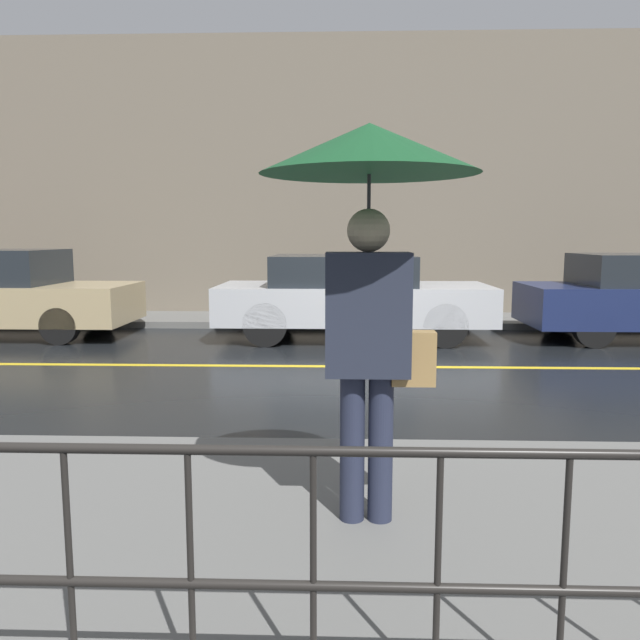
# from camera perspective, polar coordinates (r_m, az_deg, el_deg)

# --- Properties ---
(ground_plane) EXTENTS (80.00, 80.00, 0.00)m
(ground_plane) POSITION_cam_1_polar(r_m,az_deg,el_deg) (8.40, 5.70, -4.28)
(ground_plane) COLOR black
(sidewalk_near) EXTENTS (28.00, 3.04, 0.13)m
(sidewalk_near) POSITION_cam_1_polar(r_m,az_deg,el_deg) (3.73, 10.83, -19.03)
(sidewalk_near) COLOR #60605E
(sidewalk_near) RESTS_ON ground_plane
(sidewalk_far) EXTENTS (28.00, 1.72, 0.13)m
(sidewalk_far) POSITION_cam_1_polar(r_m,az_deg,el_deg) (12.57, 4.46, -0.01)
(sidewalk_far) COLOR #60605E
(sidewalk_far) RESTS_ON ground_plane
(lane_marking) EXTENTS (25.20, 0.12, 0.01)m
(lane_marking) POSITION_cam_1_polar(r_m,az_deg,el_deg) (8.40, 5.70, -4.26)
(lane_marking) COLOR gold
(lane_marking) RESTS_ON ground_plane
(building_storefront) EXTENTS (28.00, 0.30, 5.86)m
(building_storefront) POSITION_cam_1_polar(r_m,az_deg,el_deg) (13.52, 4.40, 12.71)
(building_storefront) COLOR #706656
(building_storefront) RESTS_ON ground_plane
(railing_foreground) EXTENTS (12.00, 0.04, 0.90)m
(railing_foreground) POSITION_cam_1_polar(r_m,az_deg,el_deg) (2.33, 16.28, -18.74)
(railing_foreground) COLOR black
(railing_foreground) RESTS_ON sidewalk_near
(pedestrian) EXTENTS (1.18, 1.18, 2.20)m
(pedestrian) POSITION_cam_1_polar(r_m,az_deg,el_deg) (3.40, 4.56, 10.57)
(pedestrian) COLOR #23283D
(pedestrian) RESTS_ON sidewalk_near
(car_silver) EXTENTS (4.56, 1.89, 1.42)m
(car_silver) POSITION_cam_1_polar(r_m,az_deg,el_deg) (10.61, 2.85, 2.28)
(car_silver) COLOR #B2B5BA
(car_silver) RESTS_ON ground_plane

